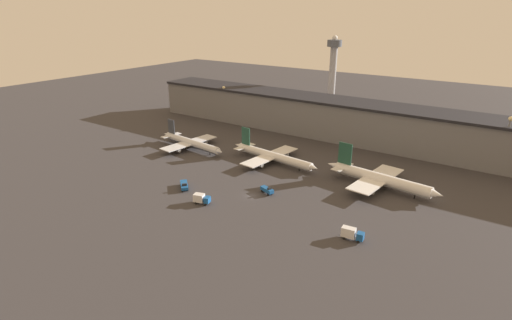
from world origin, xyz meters
name	(u,v)px	position (x,y,z in m)	size (l,w,h in m)	color
ground	(251,196)	(0.00, 0.00, 0.00)	(600.00, 600.00, 0.00)	#383538
terminal_building	(343,120)	(0.00, 82.70, 10.07)	(230.56, 22.74, 20.02)	slate
airplane_0	(191,143)	(-53.61, 26.16, 3.02)	(42.80, 30.46, 11.94)	silver
airplane_1	(273,156)	(-11.35, 32.56, 3.06)	(46.00, 32.13, 13.02)	white
airplane_2	(380,179)	(35.85, 32.75, 3.67)	(45.56, 31.72, 14.57)	white
service_vehicle_0	(184,185)	(-24.62, -8.84, 1.26)	(7.49, 7.10, 2.65)	#195199
service_vehicle_1	(352,234)	(40.92, -7.37, 2.03)	(6.67, 2.85, 3.70)	#195199
service_vehicle_2	(267,190)	(3.57, 5.05, 1.37)	(6.07, 3.85, 2.89)	#195199
service_vehicle_3	(201,198)	(-10.86, -14.66, 1.91)	(6.16, 4.05, 3.46)	#195199
lamp_post_0	(224,99)	(-71.00, 73.83, 13.83)	(1.80, 1.80, 21.29)	slate
lamp_post_1	(506,138)	(71.84, 73.83, 15.46)	(1.80, 1.80, 24.19)	slate
control_tower	(333,69)	(-29.24, 132.05, 27.74)	(9.00, 9.00, 48.11)	#99999E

